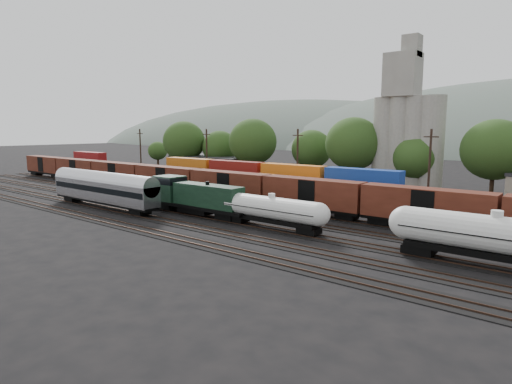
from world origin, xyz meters
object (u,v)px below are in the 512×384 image
Objects in this scene: tank_car_a at (272,209)px; passenger_coach at (103,187)px; orange_locomotive at (283,189)px; green_locomotive at (191,195)px; grain_silo at (406,133)px.

tank_car_a is 28.42m from passenger_coach.
tank_car_a is 0.91× the size of orange_locomotive.
green_locomotive reaches higher than orange_locomotive.
passenger_coach is 27.72m from orange_locomotive.
orange_locomotive is (19.18, 20.00, -0.82)m from passenger_coach.
orange_locomotive is (-8.78, 15.00, 0.01)m from tank_car_a.
grain_silo is at bearing 69.52° from green_locomotive.
orange_locomotive is at bearing -111.16° from grain_silo.
tank_car_a is at bearing -59.65° from orange_locomotive.
passenger_coach reaches higher than green_locomotive.
passenger_coach is at bearing -133.80° from orange_locomotive.
grain_silo is (1.28, 41.00, 8.81)m from tank_car_a.
tank_car_a is 17.38m from orange_locomotive.
grain_silo reaches higher than green_locomotive.
passenger_coach is at bearing -160.26° from green_locomotive.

